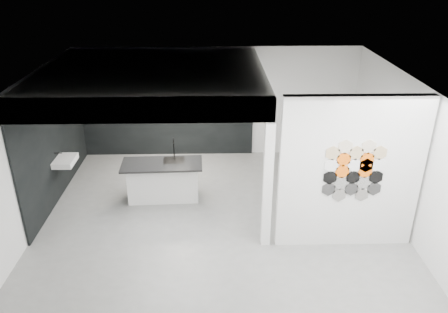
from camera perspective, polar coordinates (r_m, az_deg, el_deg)
floor at (r=8.97m, az=-0.60°, el=-7.52°), size 7.00×6.00×0.01m
partition_panel at (r=7.75m, az=16.15°, el=-2.24°), size 2.45×0.15×2.80m
bay_clad_back at (r=11.21m, az=-7.52°, el=5.83°), size 4.40×0.04×2.35m
bay_clad_left at (r=9.90m, az=-21.23°, el=1.65°), size 0.04×4.00×2.35m
bulkhead at (r=8.94m, az=-9.25°, el=9.99°), size 4.40×4.00×0.40m
corner_column at (r=7.56m, az=5.70°, el=-3.95°), size 0.16×0.16×2.35m
fascia_beam at (r=7.12m, az=-11.17°, el=5.96°), size 4.40×0.16×0.40m
wall_basin at (r=9.78m, az=-20.03°, el=-0.54°), size 0.40×0.60×0.12m
display_shelf at (r=11.06m, az=-7.09°, el=6.27°), size 3.00×0.15×0.04m
kitchen_island at (r=9.37m, az=-7.94°, el=-3.04°), size 1.69×0.80×1.34m
stockpot at (r=11.24m, az=-13.90°, el=6.59°), size 0.26×0.26×0.17m
kettle at (r=10.97m, az=-2.33°, el=6.84°), size 0.21×0.21×0.16m
glass_bowl at (r=10.98m, az=-0.04°, el=6.71°), size 0.18×0.18×0.10m
glass_vase at (r=10.98m, az=-0.04°, el=6.86°), size 0.15×0.15×0.16m
bottle_dark at (r=11.06m, az=-8.47°, el=6.79°), size 0.09×0.09×0.18m
utensil_cup at (r=11.18m, az=-11.95°, el=6.49°), size 0.10×0.10×0.10m
hex_tile_cluster at (r=7.64m, az=16.66°, el=-1.83°), size 1.04×0.02×1.16m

